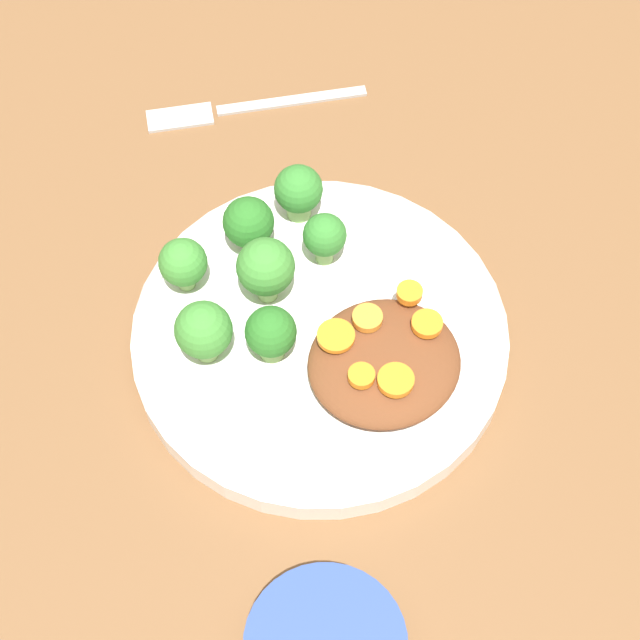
{
  "coord_description": "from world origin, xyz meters",
  "views": [
    {
      "loc": [
        -0.36,
        0.19,
        0.7
      ],
      "look_at": [
        0.0,
        0.0,
        0.04
      ],
      "focal_mm": 60.0,
      "sensor_mm": 36.0,
      "label": 1
    }
  ],
  "objects": [
    {
      "name": "carrot_slice_4",
      "position": [
        -0.05,
        -0.06,
        0.05
      ],
      "size": [
        0.02,
        0.02,
        0.01
      ],
      "primitive_type": "cylinder",
      "color": "orange",
      "rests_on": "stew_mound"
    },
    {
      "name": "broccoli_floret_4",
      "position": [
        0.1,
        -0.04,
        0.05
      ],
      "size": [
        0.04,
        0.04,
        0.05
      ],
      "color": "#7FA85B",
      "rests_on": "plate"
    },
    {
      "name": "broccoli_floret_3",
      "position": [
        0.0,
        0.04,
        0.05
      ],
      "size": [
        0.04,
        0.04,
        0.05
      ],
      "color": "#759E51",
      "rests_on": "plate"
    },
    {
      "name": "broccoli_floret_5",
      "position": [
        0.06,
        -0.03,
        0.05
      ],
      "size": [
        0.03,
        0.03,
        0.05
      ],
      "color": "#7FA85B",
      "rests_on": "plate"
    },
    {
      "name": "broccoli_floret_1",
      "position": [
        0.05,
        0.02,
        0.06
      ],
      "size": [
        0.04,
        0.04,
        0.06
      ],
      "color": "#7FA85B",
      "rests_on": "plate"
    },
    {
      "name": "fork",
      "position": [
        0.24,
        -0.05,
        0.0
      ],
      "size": [
        0.07,
        0.19,
        0.01
      ],
      "rotation": [
        0.0,
        0.0,
        7.54
      ],
      "color": "#B8B8B8",
      "rests_on": "ground_plane"
    },
    {
      "name": "plate",
      "position": [
        0.0,
        0.0,
        0.01
      ],
      "size": [
        0.28,
        0.28,
        0.03
      ],
      "color": "white",
      "rests_on": "ground_plane"
    },
    {
      "name": "carrot_slice_5",
      "position": [
        -0.06,
        0.0,
        0.05
      ],
      "size": [
        0.02,
        0.02,
        0.01
      ],
      "primitive_type": "cylinder",
      "color": "orange",
      "rests_on": "stew_mound"
    },
    {
      "name": "broccoli_floret_0",
      "position": [
        0.09,
        0.01,
        0.05
      ],
      "size": [
        0.04,
        0.04,
        0.05
      ],
      "color": "#759E51",
      "rests_on": "plate"
    },
    {
      "name": "carrot_slice_0",
      "position": [
        -0.07,
        -0.02,
        0.05
      ],
      "size": [
        0.03,
        0.03,
        0.01
      ],
      "primitive_type": "cylinder",
      "color": "orange",
      "rests_on": "stew_mound"
    },
    {
      "name": "ground_plane",
      "position": [
        0.0,
        0.0,
        0.0
      ],
      "size": [
        4.0,
        4.0,
        0.0
      ],
      "primitive_type": "plane",
      "color": "brown"
    },
    {
      "name": "carrot_slice_1",
      "position": [
        -0.02,
        0.0,
        0.05
      ],
      "size": [
        0.03,
        0.03,
        0.0
      ],
      "primitive_type": "cylinder",
      "color": "orange",
      "rests_on": "stew_mound"
    },
    {
      "name": "stew_mound",
      "position": [
        -0.05,
        -0.02,
        0.03
      ],
      "size": [
        0.11,
        0.11,
        0.03
      ],
      "primitive_type": "ellipsoid",
      "color": "brown",
      "rests_on": "plate"
    },
    {
      "name": "broccoli_floret_2",
      "position": [
        0.02,
        0.08,
        0.05
      ],
      "size": [
        0.04,
        0.04,
        0.05
      ],
      "color": "#7FA85B",
      "rests_on": "plate"
    },
    {
      "name": "carrot_slice_3",
      "position": [
        -0.02,
        -0.03,
        0.05
      ],
      "size": [
        0.02,
        0.02,
        0.01
      ],
      "primitive_type": "cylinder",
      "color": "orange",
      "rests_on": "stew_mound"
    },
    {
      "name": "broccoli_floret_6",
      "position": [
        0.08,
        0.07,
        0.05
      ],
      "size": [
        0.04,
        0.04,
        0.05
      ],
      "color": "#7FA85B",
      "rests_on": "plate"
    },
    {
      "name": "carrot_slice_2",
      "position": [
        -0.02,
        -0.06,
        0.05
      ],
      "size": [
        0.02,
        0.02,
        0.01
      ],
      "primitive_type": "cylinder",
      "color": "orange",
      "rests_on": "stew_mound"
    }
  ]
}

